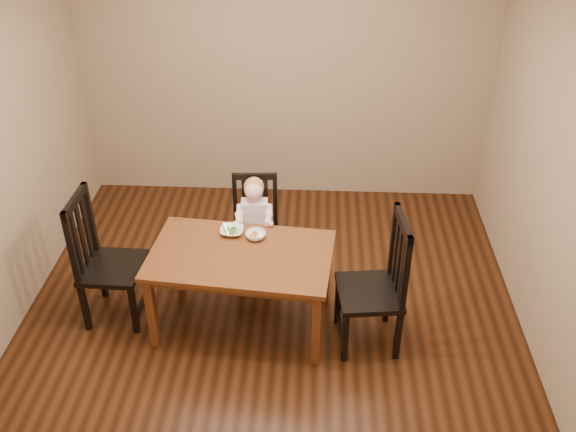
{
  "coord_description": "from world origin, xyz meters",
  "views": [
    {
      "loc": [
        0.34,
        -3.92,
        3.53
      ],
      "look_at": [
        0.12,
        0.25,
        0.8
      ],
      "focal_mm": 40.0,
      "sensor_mm": 36.0,
      "label": 1
    }
  ],
  "objects_px": {
    "chair_child": "(255,229)",
    "bowl_peas": "(232,231)",
    "chair_left": "(105,261)",
    "toddler": "(255,219)",
    "bowl_veg": "(256,235)",
    "dining_table": "(241,262)",
    "chair_right": "(377,286)"
  },
  "relations": [
    {
      "from": "chair_child",
      "to": "chair_left",
      "type": "height_order",
      "value": "chair_left"
    },
    {
      "from": "chair_right",
      "to": "toddler",
      "type": "height_order",
      "value": "chair_right"
    },
    {
      "from": "bowl_veg",
      "to": "toddler",
      "type": "bearing_deg",
      "value": 96.71
    },
    {
      "from": "bowl_peas",
      "to": "chair_right",
      "type": "bearing_deg",
      "value": -19.8
    },
    {
      "from": "chair_right",
      "to": "bowl_peas",
      "type": "bearing_deg",
      "value": 63.59
    },
    {
      "from": "dining_table",
      "to": "chair_right",
      "type": "bearing_deg",
      "value": -8.01
    },
    {
      "from": "chair_child",
      "to": "chair_right",
      "type": "height_order",
      "value": "chair_right"
    },
    {
      "from": "dining_table",
      "to": "bowl_peas",
      "type": "xyz_separation_m",
      "value": [
        -0.1,
        0.26,
        0.1
      ]
    },
    {
      "from": "chair_child",
      "to": "toddler",
      "type": "xyz_separation_m",
      "value": [
        0.0,
        -0.05,
        0.13
      ]
    },
    {
      "from": "chair_left",
      "to": "toddler",
      "type": "distance_m",
      "value": 1.26
    },
    {
      "from": "chair_child",
      "to": "bowl_veg",
      "type": "height_order",
      "value": "chair_child"
    },
    {
      "from": "chair_left",
      "to": "bowl_veg",
      "type": "bearing_deg",
      "value": 98.96
    },
    {
      "from": "dining_table",
      "to": "chair_child",
      "type": "bearing_deg",
      "value": 86.62
    },
    {
      "from": "chair_left",
      "to": "bowl_peas",
      "type": "relative_size",
      "value": 6.0
    },
    {
      "from": "toddler",
      "to": "bowl_peas",
      "type": "relative_size",
      "value": 2.75
    },
    {
      "from": "chair_right",
      "to": "toddler",
      "type": "xyz_separation_m",
      "value": [
        -0.98,
        0.78,
        0.04
      ]
    },
    {
      "from": "chair_right",
      "to": "bowl_veg",
      "type": "height_order",
      "value": "chair_right"
    },
    {
      "from": "chair_child",
      "to": "chair_left",
      "type": "xyz_separation_m",
      "value": [
        -1.11,
        -0.63,
        0.09
      ]
    },
    {
      "from": "chair_child",
      "to": "chair_left",
      "type": "bearing_deg",
      "value": 26.2
    },
    {
      "from": "dining_table",
      "to": "bowl_veg",
      "type": "relative_size",
      "value": 9.0
    },
    {
      "from": "chair_child",
      "to": "bowl_peas",
      "type": "distance_m",
      "value": 0.52
    },
    {
      "from": "chair_right",
      "to": "bowl_veg",
      "type": "xyz_separation_m",
      "value": [
        -0.92,
        0.35,
        0.17
      ]
    },
    {
      "from": "chair_left",
      "to": "chair_right",
      "type": "distance_m",
      "value": 2.1
    },
    {
      "from": "chair_left",
      "to": "bowl_peas",
      "type": "height_order",
      "value": "chair_left"
    },
    {
      "from": "chair_child",
      "to": "toddler",
      "type": "relative_size",
      "value": 1.82
    },
    {
      "from": "chair_right",
      "to": "chair_left",
      "type": "bearing_deg",
      "value": 77.96
    },
    {
      "from": "dining_table",
      "to": "chair_right",
      "type": "height_order",
      "value": "chair_right"
    },
    {
      "from": "dining_table",
      "to": "chair_child",
      "type": "height_order",
      "value": "chair_child"
    },
    {
      "from": "chair_child",
      "to": "bowl_peas",
      "type": "bearing_deg",
      "value": 68.99
    },
    {
      "from": "chair_child",
      "to": "bowl_veg",
      "type": "distance_m",
      "value": 0.55
    },
    {
      "from": "toddler",
      "to": "bowl_peas",
      "type": "distance_m",
      "value": 0.43
    },
    {
      "from": "dining_table",
      "to": "toddler",
      "type": "xyz_separation_m",
      "value": [
        0.04,
        0.64,
        -0.03
      ]
    }
  ]
}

